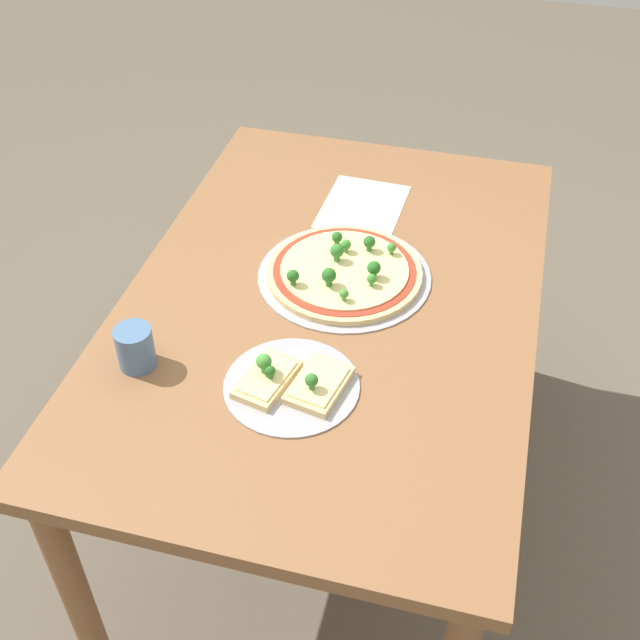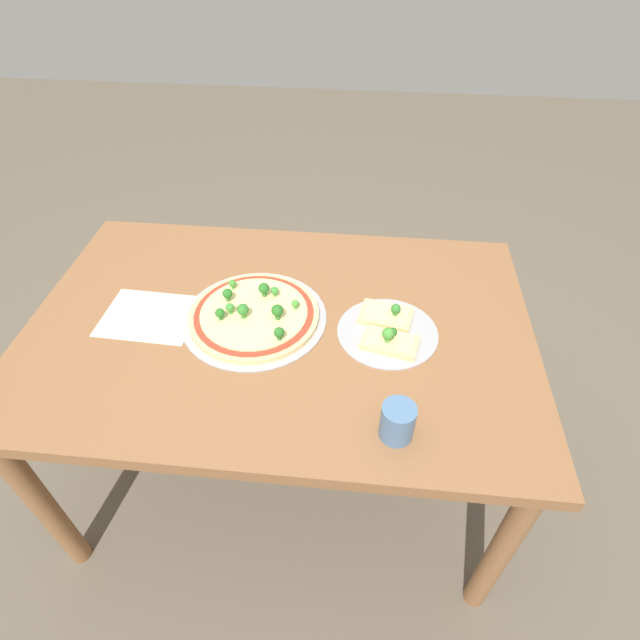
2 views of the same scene
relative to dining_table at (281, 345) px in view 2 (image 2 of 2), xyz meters
name	(u,v)px [view 2 (image 2 of 2)]	position (x,y,z in m)	size (l,w,h in m)	color
ground_plane	(290,464)	(0.00, 0.00, -0.63)	(8.00, 8.00, 0.00)	brown
dining_table	(281,345)	(0.00, 0.00, 0.00)	(1.35, 0.89, 0.72)	brown
pizza_tray_whole	(254,315)	(0.07, -0.01, 0.10)	(0.39, 0.39, 0.07)	#A3A3A8
pizza_tray_slice	(388,329)	(-0.29, 0.01, 0.10)	(0.27, 0.27, 0.07)	#A3A3A8
drinking_cup	(397,422)	(-0.31, 0.32, 0.13)	(0.07, 0.07, 0.09)	#4C7099
paper_menu	(150,316)	(0.36, 0.01, 0.08)	(0.25, 0.20, 0.00)	silver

